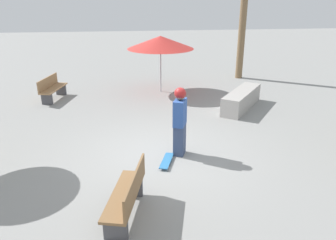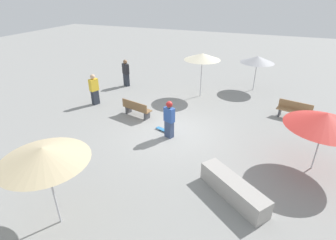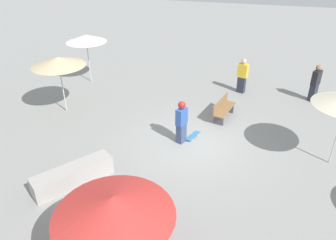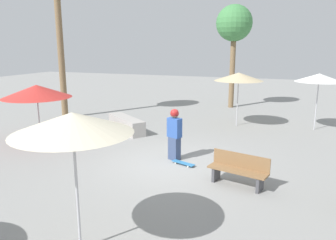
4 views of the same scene
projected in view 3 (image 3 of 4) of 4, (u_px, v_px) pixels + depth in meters
name	position (u px, v px, depth m)	size (l,w,h in m)	color
ground_plane	(191.00, 143.00, 12.32)	(60.00, 60.00, 0.00)	gray
skater_main	(182.00, 121.00, 11.97)	(0.51, 0.40, 1.70)	#38476B
skateboard	(193.00, 136.00, 12.67)	(0.82, 0.45, 0.07)	teal
concrete_ledge	(73.00, 176.00, 10.17)	(2.36, 2.00, 0.62)	#A8A39E
bench_near	(223.00, 109.00, 13.84)	(1.66, 0.82, 0.85)	#47474C
shade_umbrella_red	(113.00, 206.00, 6.72)	(2.61, 2.61, 2.22)	#B7B7BC
shade_umbrella_tan	(58.00, 61.00, 13.49)	(2.23, 2.23, 2.48)	#B7B7BC
shade_umbrella_white	(86.00, 38.00, 16.44)	(2.05, 2.05, 2.50)	#B7B7BC
bystander_watching	(315.00, 83.00, 15.10)	(0.55, 0.48, 1.76)	#282D38
bystander_far	(242.00, 76.00, 15.94)	(0.40, 0.53, 1.73)	#282D38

